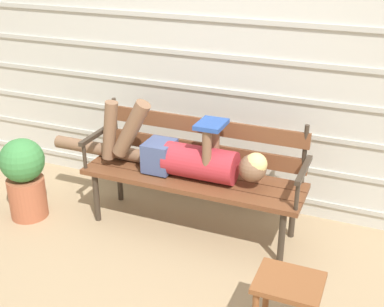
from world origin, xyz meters
name	(u,v)px	position (x,y,z in m)	size (l,w,h in m)	color
ground_plane	(189,231)	(0.00, 0.00, 0.00)	(12.00, 12.00, 0.00)	tan
house_siding	(220,55)	(0.00, 0.59, 1.19)	(4.68, 0.08, 2.37)	beige
park_bench	(196,167)	(0.00, 0.12, 0.47)	(1.61, 0.46, 0.85)	brown
reclining_person	(180,155)	(-0.09, 0.05, 0.58)	(1.73, 0.25, 0.55)	#B72D38
footstool	(288,293)	(0.88, -0.76, 0.29)	(0.35, 0.30, 0.38)	brown
potted_plant	(24,176)	(-1.23, -0.27, 0.34)	(0.33, 0.33, 0.64)	#AD5B3D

